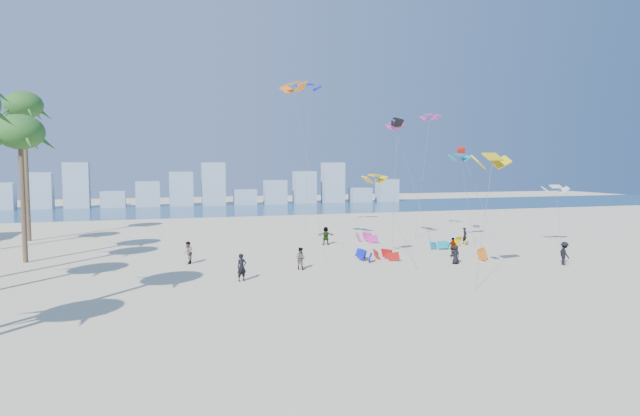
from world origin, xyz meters
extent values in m
plane|color=beige|center=(0.00, 0.00, 0.00)|extent=(220.00, 220.00, 0.00)
plane|color=navy|center=(0.00, 72.00, 0.01)|extent=(220.00, 220.00, 0.00)
imported|color=black|center=(-4.37, 10.51, 0.96)|extent=(0.80, 0.64, 1.92)
imported|color=gray|center=(0.61, 13.41, 0.86)|extent=(1.05, 1.05, 1.72)
imported|color=black|center=(13.27, 11.90, 0.78)|extent=(0.81, 0.57, 1.57)
imported|color=gray|center=(14.98, 15.23, 0.83)|extent=(0.67, 1.05, 1.66)
imported|color=black|center=(21.41, 8.93, 0.94)|extent=(0.97, 1.35, 1.88)
imported|color=gray|center=(6.39, 25.04, 0.92)|extent=(1.79, 0.96, 1.84)
imported|color=black|center=(20.21, 21.64, 0.83)|extent=(0.72, 0.65, 1.66)
imported|color=gray|center=(-7.53, 18.29, 0.92)|extent=(0.85, 1.01, 1.85)
cylinder|color=#595959|center=(8.41, 12.92, 3.59)|extent=(1.80, 4.47, 7.20)
cylinder|color=#595959|center=(14.70, 22.51, 6.11)|extent=(2.74, 3.02, 12.23)
cylinder|color=#595959|center=(19.93, 20.86, 4.52)|extent=(0.43, 2.41, 9.04)
cylinder|color=#595959|center=(3.08, 19.66, 7.73)|extent=(1.60, 5.08, 15.46)
cylinder|color=#595959|center=(12.02, 20.91, 6.23)|extent=(1.82, 2.96, 12.47)
cylinder|color=#595959|center=(27.30, 16.52, 2.94)|extent=(1.83, 3.25, 5.90)
cylinder|color=#595959|center=(6.92, 33.78, 8.71)|extent=(1.36, 3.51, 17.42)
cylinder|color=#595959|center=(23.15, 24.00, 4.96)|extent=(2.11, 3.75, 9.94)
cylinder|color=#595959|center=(11.05, 4.72, 4.31)|extent=(2.87, 2.63, 8.62)
cylinder|color=#595959|center=(18.62, 27.84, 6.83)|extent=(2.90, 2.42, 13.67)
cylinder|color=brown|center=(-20.32, 23.00, 5.36)|extent=(0.40, 0.40, 10.72)
ellipsoid|color=#265F21|center=(-20.32, 23.00, 10.72)|extent=(3.80, 3.80, 2.85)
cylinder|color=brown|center=(-22.72, 37.00, 7.11)|extent=(0.40, 0.40, 14.23)
ellipsoid|color=#265F21|center=(-22.72, 37.00, 14.23)|extent=(3.80, 3.80, 2.85)
cube|color=#9EADBF|center=(-35.80, 82.00, 2.40)|extent=(4.40, 3.00, 4.80)
cube|color=#9EADBF|center=(-29.60, 82.00, 3.30)|extent=(4.40, 3.00, 6.60)
cube|color=#9EADBF|center=(-23.40, 82.00, 4.20)|extent=(4.40, 3.00, 8.40)
cube|color=#9EADBF|center=(-17.20, 82.00, 1.50)|extent=(4.40, 3.00, 3.00)
cube|color=#9EADBF|center=(-11.00, 82.00, 2.40)|extent=(4.40, 3.00, 4.80)
cube|color=#9EADBF|center=(-4.80, 82.00, 3.30)|extent=(4.40, 3.00, 6.60)
cube|color=#9EADBF|center=(1.40, 82.00, 4.20)|extent=(4.40, 3.00, 8.40)
cube|color=#9EADBF|center=(7.60, 82.00, 1.50)|extent=(4.40, 3.00, 3.00)
cube|color=#9EADBF|center=(13.80, 82.00, 2.40)|extent=(4.40, 3.00, 4.80)
cube|color=#9EADBF|center=(20.00, 82.00, 3.30)|extent=(4.40, 3.00, 6.60)
cube|color=#9EADBF|center=(26.20, 82.00, 4.20)|extent=(4.40, 3.00, 8.40)
cube|color=#9EADBF|center=(32.40, 82.00, 1.50)|extent=(4.40, 3.00, 3.00)
cube|color=#9EADBF|center=(38.60, 82.00, 2.40)|extent=(4.40, 3.00, 4.80)
camera|label=1|loc=(-10.18, -26.76, 8.12)|focal=30.64mm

